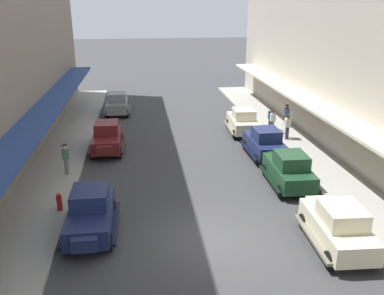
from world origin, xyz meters
TOP-DOWN VIEW (x-y plane):
  - ground_plane at (0.00, 0.00)m, footprint 200.00×200.00m
  - sidewalk_left at (-7.50, 0.00)m, footprint 3.00×60.00m
  - parked_car_0 at (4.68, 13.72)m, footprint 2.28×4.31m
  - parked_car_1 at (-4.51, 20.51)m, footprint 2.18×4.27m
  - parked_car_2 at (-4.77, 1.15)m, footprint 2.14×4.26m
  - parked_car_3 at (4.82, 8.84)m, footprint 2.19×4.28m
  - parked_car_4 at (-4.76, 11.12)m, footprint 2.15×4.26m
  - parked_car_5 at (4.80, 4.53)m, footprint 2.23×4.29m
  - parked_car_6 at (4.68, -1.13)m, footprint 2.30×4.32m
  - fire_hydrant at (-6.35, 3.03)m, footprint 0.24×0.24m
  - pedestrian_0 at (-6.67, 7.26)m, footprint 0.36×0.28m
  - pedestrian_1 at (6.76, 13.85)m, footprint 0.36×0.28m
  - pedestrian_2 at (8.19, 14.45)m, footprint 0.36×0.28m
  - pedestrian_3 at (6.68, 13.08)m, footprint 0.36×0.28m
  - pedestrian_4 at (7.23, 11.55)m, footprint 0.36×0.28m
  - pedestrian_5 at (7.34, 11.85)m, footprint 0.36×0.24m

SIDE VIEW (x-z plane):
  - ground_plane at x=0.00m, z-range 0.00..0.00m
  - sidewalk_left at x=-7.50m, z-range 0.00..0.15m
  - fire_hydrant at x=-6.35m, z-range 0.15..0.97m
  - parked_car_0 at x=4.68m, z-range 0.02..1.86m
  - parked_car_1 at x=-4.51m, z-range 0.02..1.86m
  - parked_car_2 at x=-4.77m, z-range 0.02..1.86m
  - parked_car_3 at x=4.82m, z-range 0.02..1.86m
  - parked_car_4 at x=-4.76m, z-range 0.02..1.86m
  - parked_car_5 at x=4.80m, z-range 0.02..1.86m
  - parked_car_6 at x=4.68m, z-range 0.02..1.86m
  - pedestrian_5 at x=7.34m, z-range 0.17..1.81m
  - pedestrian_0 at x=-6.67m, z-range 0.18..1.85m
  - pedestrian_1 at x=6.76m, z-range 0.18..1.85m
  - pedestrian_2 at x=8.19m, z-range 0.18..1.85m
  - pedestrian_3 at x=6.68m, z-range 0.18..1.85m
  - pedestrian_4 at x=7.23m, z-range 0.18..1.85m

